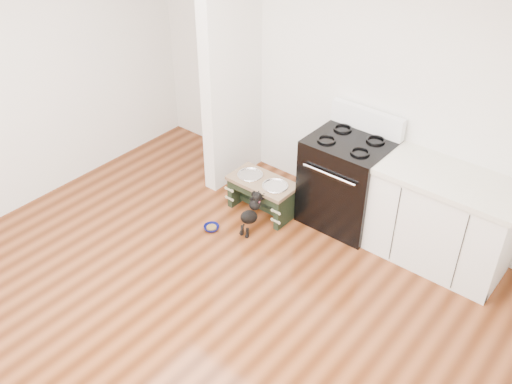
% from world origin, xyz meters
% --- Properties ---
extents(ground, '(5.00, 5.00, 0.00)m').
position_xyz_m(ground, '(0.00, 0.00, 0.00)').
color(ground, '#471F0C').
rests_on(ground, ground).
extents(room_shell, '(5.00, 5.00, 5.00)m').
position_xyz_m(room_shell, '(0.00, 0.00, 1.62)').
color(room_shell, silver).
rests_on(room_shell, ground).
extents(partition_wall, '(0.15, 0.80, 2.70)m').
position_xyz_m(partition_wall, '(-1.18, 2.10, 1.35)').
color(partition_wall, silver).
rests_on(partition_wall, ground).
extents(oven_range, '(0.76, 0.69, 1.14)m').
position_xyz_m(oven_range, '(0.25, 2.16, 0.48)').
color(oven_range, black).
rests_on(oven_range, ground).
extents(cabinet_run, '(1.24, 0.64, 0.91)m').
position_xyz_m(cabinet_run, '(1.23, 2.18, 0.45)').
color(cabinet_run, white).
rests_on(cabinet_run, ground).
extents(dog_feeder, '(0.69, 0.37, 0.40)m').
position_xyz_m(dog_feeder, '(-0.48, 1.74, 0.27)').
color(dog_feeder, black).
rests_on(dog_feeder, ground).
extents(puppy, '(0.12, 0.36, 0.42)m').
position_xyz_m(puppy, '(-0.35, 1.42, 0.23)').
color(puppy, black).
rests_on(puppy, ground).
extents(floor_bowl, '(0.17, 0.17, 0.05)m').
position_xyz_m(floor_bowl, '(-0.67, 1.17, 0.02)').
color(floor_bowl, '#0B0F50').
rests_on(floor_bowl, ground).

